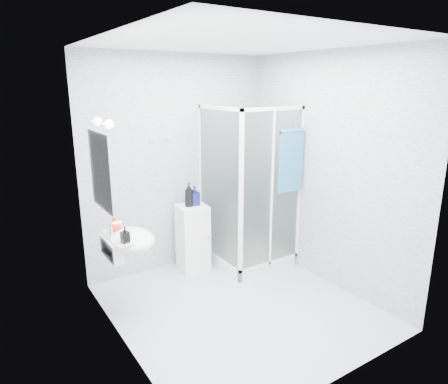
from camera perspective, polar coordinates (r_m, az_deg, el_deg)
room at (r=3.83m, az=2.24°, el=0.92°), size 2.40×2.60×2.60m
shower_enclosure at (r=5.06m, az=3.31°, el=-5.66°), size 0.90×0.95×2.00m
wall_basin at (r=3.94m, az=-13.63°, el=-6.81°), size 0.46×0.56×0.35m
mirror at (r=3.68m, az=-17.21°, el=2.85°), size 0.02×0.60×0.70m
vanity_lights at (r=3.64m, az=-16.97°, el=9.43°), size 0.10×0.40×0.08m
wall_hooks at (r=4.73m, az=-9.16°, el=7.40°), size 0.23×0.06×0.03m
storage_cabinet at (r=4.97m, az=-4.47°, el=-6.51°), size 0.37×0.38×0.83m
hand_towel at (r=4.70m, az=9.55°, el=4.64°), size 0.34×0.05×0.74m
shampoo_bottle_a at (r=4.76m, az=-5.01°, el=-0.38°), size 0.14×0.14×0.29m
shampoo_bottle_b at (r=4.81m, az=-4.25°, el=-0.52°), size 0.12×0.12×0.24m
soap_dispenser_orange at (r=3.98m, az=-15.34°, el=-4.40°), size 0.15×0.15×0.17m
soap_dispenser_black at (r=3.70m, az=-13.96°, el=-5.94°), size 0.08×0.08×0.15m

